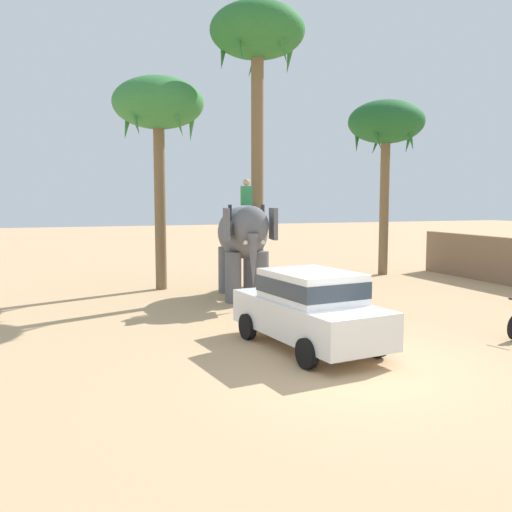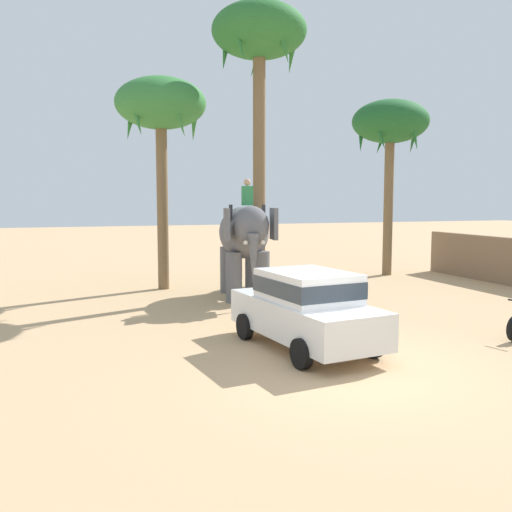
{
  "view_description": "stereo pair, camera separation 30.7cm",
  "coord_description": "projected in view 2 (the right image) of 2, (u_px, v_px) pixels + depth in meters",
  "views": [
    {
      "loc": [
        -5.22,
        -8.88,
        3.24
      ],
      "look_at": [
        0.31,
        6.12,
        1.6
      ],
      "focal_mm": 38.83,
      "sensor_mm": 36.0,
      "label": 1
    },
    {
      "loc": [
        -4.93,
        -8.98,
        3.24
      ],
      "look_at": [
        0.31,
        6.12,
        1.6
      ],
      "focal_mm": 38.83,
      "sensor_mm": 36.0,
      "label": 2
    }
  ],
  "objects": [
    {
      "name": "ground_plane",
      "position": [
        347.0,
        373.0,
        10.38
      ],
      "size": [
        120.0,
        120.0,
        0.0
      ],
      "primitive_type": "plane",
      "color": "tan"
    },
    {
      "name": "car_sedan_foreground",
      "position": [
        306.0,
        306.0,
        11.98
      ],
      "size": [
        2.26,
        4.28,
        1.7
      ],
      "color": "white",
      "rests_on": "ground"
    },
    {
      "name": "elephant_with_mahout",
      "position": [
        245.0,
        238.0,
        18.02
      ],
      "size": [
        2.16,
        3.99,
        3.88
      ],
      "color": "slate",
      "rests_on": "ground"
    },
    {
      "name": "palm_tree_behind_elephant",
      "position": [
        390.0,
        126.0,
        23.23
      ],
      "size": [
        3.2,
        3.2,
        7.4
      ],
      "color": "brown",
      "rests_on": "ground"
    },
    {
      "name": "palm_tree_near_hut",
      "position": [
        161.0,
        109.0,
        19.48
      ],
      "size": [
        3.2,
        3.2,
        7.51
      ],
      "color": "brown",
      "rests_on": "ground"
    },
    {
      "name": "palm_tree_left_of_road",
      "position": [
        259.0,
        42.0,
        18.52
      ],
      "size": [
        3.2,
        3.2,
        9.76
      ],
      "color": "brown",
      "rests_on": "ground"
    }
  ]
}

